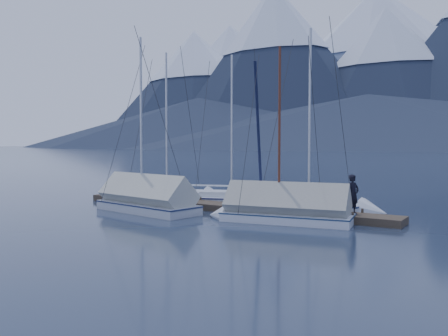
{
  "coord_description": "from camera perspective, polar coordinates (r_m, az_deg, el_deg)",
  "views": [
    {
      "loc": [
        13.2,
        -18.63,
        3.48
      ],
      "look_at": [
        0.0,
        2.0,
        2.2
      ],
      "focal_mm": 38.0,
      "sensor_mm": 36.0,
      "label": 1
    }
  ],
  "objects": [
    {
      "name": "ground",
      "position": [
        23.1,
        -2.69,
        -5.68
      ],
      "size": [
        1000.0,
        1000.0,
        0.0
      ],
      "primitive_type": "plane",
      "color": "#162033",
      "rests_on": "ground"
    },
    {
      "name": "dock",
      "position": [
        24.72,
        0.0,
        -4.84
      ],
      "size": [
        18.0,
        1.5,
        0.54
      ],
      "color": "#382D23",
      "rests_on": "ground"
    },
    {
      "name": "mooring_posts",
      "position": [
        24.96,
        -0.97,
        -4.21
      ],
      "size": [
        15.12,
        1.52,
        0.35
      ],
      "color": "#382D23",
      "rests_on": "ground"
    },
    {
      "name": "sailboat_open_left",
      "position": [
        30.28,
        -5.95,
        -3.28
      ],
      "size": [
        7.93,
        4.11,
        10.09
      ],
      "color": "silver",
      "rests_on": "ground"
    },
    {
      "name": "sailboat_open_mid",
      "position": [
        27.0,
        1.96,
        -4.06
      ],
      "size": [
        7.27,
        4.31,
        9.29
      ],
      "color": "silver",
      "rests_on": "ground"
    },
    {
      "name": "sailboat_open_right",
      "position": [
        25.04,
        11.33,
        -4.64
      ],
      "size": [
        7.87,
        3.36,
        10.34
      ],
      "color": "silver",
      "rests_on": "ground"
    },
    {
      "name": "sailboat_covered_near",
      "position": [
        21.31,
        6.26,
        -5.26
      ],
      "size": [
        6.85,
        3.22,
        8.57
      ],
      "color": "white",
      "rests_on": "ground"
    },
    {
      "name": "sailboat_covered_far",
      "position": [
        24.79,
        -10.04,
        -4.02
      ],
      "size": [
        7.16,
        3.27,
        9.71
      ],
      "color": "silver",
      "rests_on": "ground"
    },
    {
      "name": "person",
      "position": [
        21.68,
        15.26,
        -3.09
      ],
      "size": [
        0.64,
        0.76,
        1.77
      ],
      "primitive_type": "imported",
      "rotation": [
        0.0,
        0.0,
        1.18
      ],
      "color": "black",
      "rests_on": "dock"
    }
  ]
}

